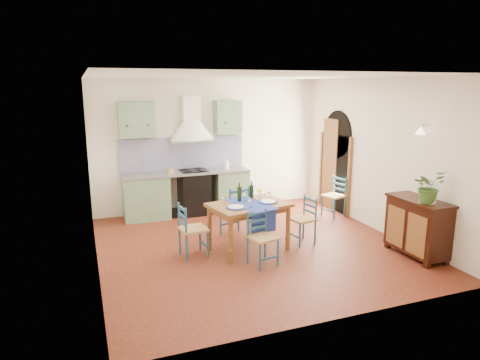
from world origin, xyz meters
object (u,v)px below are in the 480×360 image
object	(u,v)px
dining_table	(249,209)
potted_plant	(429,186)
sideboard	(417,225)
chair_near	(262,238)

from	to	relation	value
dining_table	potted_plant	bearing A→B (deg)	-30.43
sideboard	potted_plant	xyz separation A→B (m)	(-0.05, -0.20, 0.68)
dining_table	chair_near	distance (m)	0.68
dining_table	sideboard	xyz separation A→B (m)	(2.38, -1.18, -0.19)
chair_near	sideboard	distance (m)	2.49
dining_table	chair_near	world-z (taller)	dining_table
dining_table	sideboard	world-z (taller)	dining_table
chair_near	potted_plant	distance (m)	2.61
chair_near	sideboard	size ratio (longest dim) A/B	0.78
sideboard	dining_table	bearing A→B (deg)	153.74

